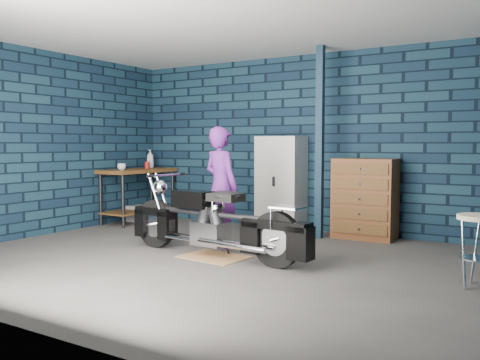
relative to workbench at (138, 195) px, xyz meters
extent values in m
plane|color=#4B4846|center=(2.68, -1.74, -0.46)|extent=(6.00, 6.00, 0.00)
cube|color=black|center=(2.68, 0.76, 0.90)|extent=(6.00, 0.02, 2.70)
cube|color=black|center=(-0.32, -1.74, 0.90)|extent=(0.02, 5.00, 2.70)
cube|color=beige|center=(2.68, -1.74, 2.25)|extent=(6.00, 5.00, 0.02)
cube|color=#112536|center=(3.23, 0.21, 0.90)|extent=(0.10, 0.10, 2.70)
cube|color=brown|center=(0.00, 0.00, 0.00)|extent=(0.60, 1.40, 0.91)
cube|color=#9C7044|center=(2.66, -1.59, -0.45)|extent=(0.81, 0.64, 0.01)
imported|color=#591F76|center=(2.37, -1.00, 0.32)|extent=(0.66, 0.53, 1.56)
cube|color=gray|center=(0.02, 0.05, -0.32)|extent=(0.44, 0.31, 0.27)
cube|color=silver|center=(2.48, 0.49, 0.27)|extent=(0.68, 0.48, 1.45)
cube|color=brown|center=(3.80, 0.49, 0.11)|extent=(0.85, 0.47, 1.13)
imported|color=beige|center=(0.02, -0.41, 0.51)|extent=(0.18, 0.18, 0.11)
cylinder|color=maroon|center=(0.05, 0.18, 0.51)|extent=(0.09, 0.09, 0.12)
imported|color=gray|center=(-0.08, 0.41, 0.62)|extent=(0.13, 0.13, 0.33)
camera|label=1|loc=(6.00, -6.47, 0.87)|focal=38.00mm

